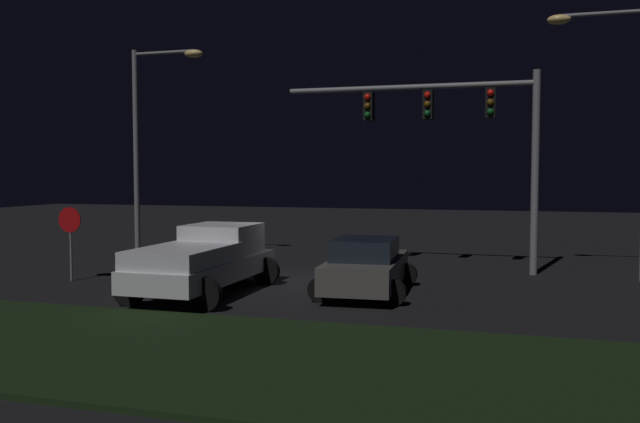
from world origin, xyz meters
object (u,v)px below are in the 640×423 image
stop_sign (70,229)px  street_lamp_right (625,108)px  traffic_signal_gantry (457,122)px  street_lamp_left (150,127)px  car_sedan (366,266)px  pickup_truck (206,257)px

stop_sign → street_lamp_right: bearing=17.1°
traffic_signal_gantry → street_lamp_left: bearing=-179.6°
street_lamp_left → street_lamp_right: street_lamp_right is taller
street_lamp_left → stop_sign: bearing=-86.4°
car_sedan → pickup_truck: bearing=102.8°
street_lamp_left → stop_sign: size_ratio=3.51×
stop_sign → car_sedan: bearing=3.1°
traffic_signal_gantry → stop_sign: 12.60m
street_lamp_left → stop_sign: street_lamp_left is taller
street_lamp_right → car_sedan: bearing=-147.5°
traffic_signal_gantry → car_sedan: bearing=-112.5°
pickup_truck → stop_sign: 4.92m
car_sedan → traffic_signal_gantry: (1.97, 4.76, 4.16)m
pickup_truck → car_sedan: size_ratio=1.20×
pickup_truck → stop_sign: stop_sign is taller
pickup_truck → street_lamp_right: bearing=-62.9°
pickup_truck → traffic_signal_gantry: traffic_signal_gantry is taller
street_lamp_right → stop_sign: size_ratio=3.67×
street_lamp_right → street_lamp_left: bearing=179.1°
car_sedan → stop_sign: 9.04m
pickup_truck → street_lamp_left: bearing=41.6°
car_sedan → stop_sign: bearing=89.9°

